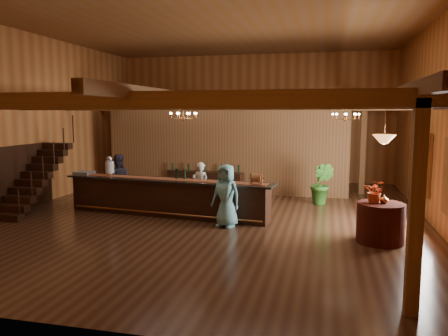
% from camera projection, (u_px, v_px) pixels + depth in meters
% --- Properties ---
extents(floor, '(14.00, 14.00, 0.00)m').
position_uv_depth(floor, '(213.00, 215.00, 12.85)').
color(floor, '#4C311E').
rests_on(floor, ground).
extents(ceiling, '(14.00, 14.00, 0.00)m').
position_uv_depth(ceiling, '(212.00, 22.00, 12.16)').
color(ceiling, brown).
rests_on(ceiling, wall_back).
extents(wall_back, '(12.00, 0.10, 5.50)m').
position_uv_depth(wall_back, '(253.00, 118.00, 19.26)').
color(wall_back, '#B67438').
rests_on(wall_back, floor).
extents(wall_front, '(12.00, 0.10, 5.50)m').
position_uv_depth(wall_front, '(77.00, 131.00, 5.75)').
color(wall_front, '#B67438').
rests_on(wall_front, floor).
extents(wall_left, '(0.10, 14.00, 5.50)m').
position_uv_depth(wall_left, '(30.00, 120.00, 13.88)').
color(wall_left, '#B67438').
rests_on(wall_left, floor).
extents(wall_right, '(0.10, 14.00, 5.50)m').
position_uv_depth(wall_right, '(440.00, 122.00, 11.13)').
color(wall_right, '#B67438').
rests_on(wall_right, floor).
extents(beam_grid, '(11.90, 13.90, 0.39)m').
position_uv_depth(beam_grid, '(217.00, 104.00, 12.93)').
color(beam_grid, brown).
rests_on(beam_grid, wall_left).
extents(support_posts, '(9.20, 10.20, 3.20)m').
position_uv_depth(support_posts, '(208.00, 163.00, 12.17)').
color(support_posts, brown).
rests_on(support_posts, floor).
extents(partition_wall, '(9.00, 0.18, 3.10)m').
position_uv_depth(partition_wall, '(224.00, 152.00, 16.15)').
color(partition_wall, brown).
rests_on(partition_wall, floor).
extents(window_right_back, '(0.12, 1.05, 1.75)m').
position_uv_depth(window_right_back, '(426.00, 164.00, 12.26)').
color(window_right_back, white).
rests_on(window_right_back, wall_right).
extents(staircase, '(1.00, 2.80, 2.00)m').
position_uv_depth(staircase, '(33.00, 179.00, 13.26)').
color(staircase, black).
rests_on(staircase, floor).
extents(backroom_boxes, '(4.10, 0.60, 1.10)m').
position_uv_depth(backroom_boxes, '(240.00, 172.00, 18.16)').
color(backroom_boxes, black).
rests_on(backroom_boxes, floor).
extents(tasting_bar, '(6.47, 1.54, 1.08)m').
position_uv_depth(tasting_bar, '(167.00, 197.00, 12.75)').
color(tasting_bar, black).
rests_on(tasting_bar, floor).
extents(beverage_dispenser, '(0.26, 0.26, 0.60)m').
position_uv_depth(beverage_dispenser, '(110.00, 166.00, 13.36)').
color(beverage_dispenser, silver).
rests_on(beverage_dispenser, tasting_bar).
extents(glass_rack_tray, '(0.50, 0.50, 0.10)m').
position_uv_depth(glass_rack_tray, '(84.00, 173.00, 13.60)').
color(glass_rack_tray, gray).
rests_on(glass_rack_tray, tasting_bar).
extents(raffle_drum, '(0.34, 0.24, 0.30)m').
position_uv_depth(raffle_drum, '(256.00, 178.00, 11.70)').
color(raffle_drum, '#A35B30').
rests_on(raffle_drum, tasting_bar).
extents(bar_bottle_0, '(0.07, 0.07, 0.30)m').
position_uv_depth(bar_bottle_0, '(176.00, 174.00, 12.70)').
color(bar_bottle_0, black).
rests_on(bar_bottle_0, tasting_bar).
extents(bar_bottle_1, '(0.07, 0.07, 0.30)m').
position_uv_depth(bar_bottle_1, '(177.00, 174.00, 12.69)').
color(bar_bottle_1, black).
rests_on(bar_bottle_1, tasting_bar).
extents(bar_bottle_2, '(0.07, 0.07, 0.30)m').
position_uv_depth(bar_bottle_2, '(185.00, 174.00, 12.61)').
color(bar_bottle_2, black).
rests_on(bar_bottle_2, tasting_bar).
extents(backbar_shelf, '(2.98, 0.94, 0.83)m').
position_uv_depth(backbar_shelf, '(205.00, 182.00, 16.19)').
color(backbar_shelf, black).
rests_on(backbar_shelf, floor).
extents(round_table, '(1.07, 1.07, 0.93)m').
position_uv_depth(round_table, '(380.00, 223.00, 10.08)').
color(round_table, '#3B140E').
rests_on(round_table, floor).
extents(chandelier_left, '(0.80, 0.80, 0.44)m').
position_uv_depth(chandelier_left, '(183.00, 115.00, 12.41)').
color(chandelier_left, '#AF6D38').
rests_on(chandelier_left, beam_grid).
extents(chandelier_right, '(0.80, 0.80, 0.47)m').
position_uv_depth(chandelier_right, '(346.00, 116.00, 13.09)').
color(chandelier_right, '#AF6D38').
rests_on(chandelier_right, beam_grid).
extents(pendant_lamp, '(0.52, 0.52, 0.90)m').
position_uv_depth(pendant_lamp, '(384.00, 139.00, 9.83)').
color(pendant_lamp, '#AF6D38').
rests_on(pendant_lamp, beam_grid).
extents(bartender, '(0.63, 0.52, 1.49)m').
position_uv_depth(bartender, '(201.00, 186.00, 13.39)').
color(bartender, white).
rests_on(bartender, floor).
extents(staff_second, '(1.00, 0.92, 1.68)m').
position_uv_depth(staff_second, '(118.00, 180.00, 13.98)').
color(staff_second, '#282633').
rests_on(staff_second, floor).
extents(guest, '(0.93, 0.75, 1.66)m').
position_uv_depth(guest, '(226.00, 196.00, 11.42)').
color(guest, '#73C5D2').
rests_on(guest, floor).
extents(floor_plant, '(0.91, 0.82, 1.38)m').
position_uv_depth(floor_plant, '(322.00, 184.00, 14.24)').
color(floor_plant, '#357923').
rests_on(floor_plant, floor).
extents(table_flowers, '(0.57, 0.53, 0.53)m').
position_uv_depth(table_flowers, '(375.00, 191.00, 10.04)').
color(table_flowers, '#CF491F').
rests_on(table_flowers, round_table).
extents(table_vase, '(0.20, 0.20, 0.32)m').
position_uv_depth(table_vase, '(384.00, 197.00, 9.98)').
color(table_vase, '#AF6D38').
rests_on(table_vase, round_table).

